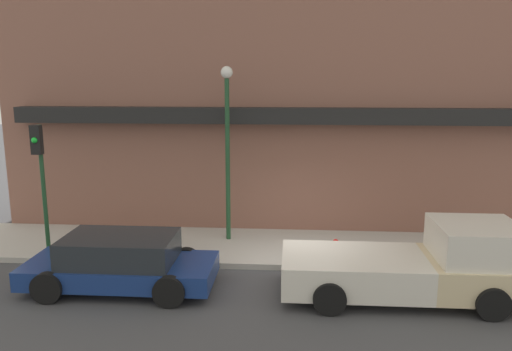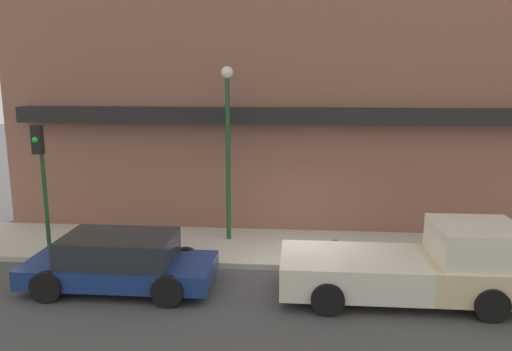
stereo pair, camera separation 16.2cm
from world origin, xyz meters
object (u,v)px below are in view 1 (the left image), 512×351
Objects in this scene: parked_car at (121,262)px; pickup_truck at (419,265)px; traffic_light at (40,167)px; fire_hydrant at (335,250)px; street_lamp at (227,133)px.

pickup_truck is at bearing 0.78° from parked_car.
traffic_light is (-2.77, 1.75, 2.04)m from parked_car.
parked_car is at bearing -32.31° from traffic_light.
parked_car is 1.25× the size of traffic_light.
parked_car is 7.26× the size of fire_hydrant.
pickup_truck is 1.51× the size of traffic_light.
fire_hydrant is 0.12× the size of street_lamp.
fire_hydrant is (5.40, 1.81, -0.20)m from parked_car.
street_lamp is 5.36m from traffic_light.
traffic_light reaches higher than fire_hydrant.
pickup_truck is 1.06× the size of street_lamp.
pickup_truck is 8.80× the size of fire_hydrant.
street_lamp reaches higher than pickup_truck.
street_lamp reaches higher than parked_car.
pickup_truck is 10.29m from traffic_light.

